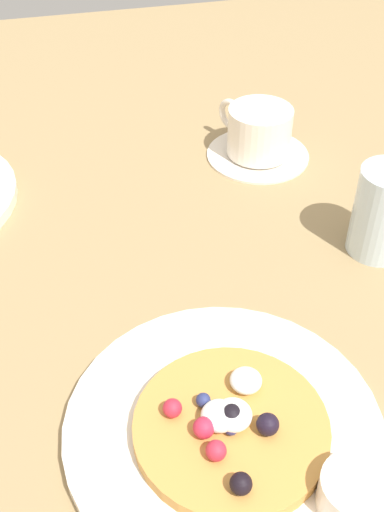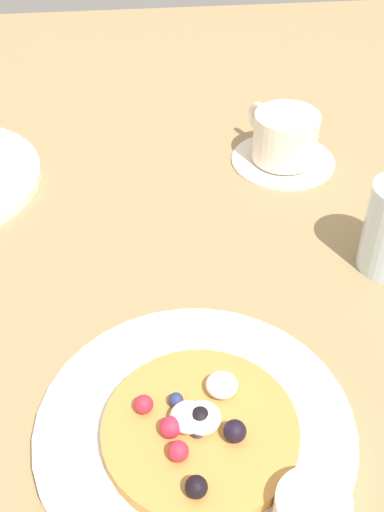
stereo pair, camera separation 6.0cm
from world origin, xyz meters
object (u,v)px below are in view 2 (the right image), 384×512
object	(u,v)px
pancake_plate	(195,430)
coffee_cup	(285,135)
coffee_saucer	(283,159)
syrup_ramekin	(312,511)

from	to	relation	value
pancake_plate	coffee_cup	xyz separation A→B (cm)	(15.10, 38.17, 3.00)
pancake_plate	coffee_saucer	world-z (taller)	pancake_plate
syrup_ramekin	coffee_cup	xyz separation A→B (cm)	(8.18, 46.64, 0.84)
coffee_cup	syrup_ramekin	bearing A→B (deg)	-99.95
pancake_plate	syrup_ramekin	xyz separation A→B (cm)	(6.92, -8.47, 2.16)
pancake_plate	coffee_saucer	xyz separation A→B (cm)	(15.18, 38.03, -0.37)
syrup_ramekin	coffee_cup	world-z (taller)	coffee_cup
syrup_ramekin	coffee_saucer	size ratio (longest dim) A/B	0.40
syrup_ramekin	coffee_saucer	distance (cm)	47.29
syrup_ramekin	pancake_plate	bearing A→B (deg)	129.26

